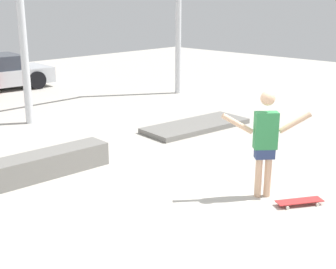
# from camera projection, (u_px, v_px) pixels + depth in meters

# --- Properties ---
(ground_plane) EXTENTS (36.00, 36.00, 0.00)m
(ground_plane) POSITION_uv_depth(u_px,v_px,m) (216.00, 202.00, 7.62)
(ground_plane) COLOR #B2ADA3
(skateboarder) EXTENTS (1.15, 1.05, 1.79)m
(skateboarder) POSITION_uv_depth(u_px,v_px,m) (265.00, 138.00, 7.57)
(skateboarder) COLOR #DBAD89
(skateboarder) RESTS_ON ground_plane
(skateboard) EXTENTS (0.77, 0.59, 0.08)m
(skateboard) POSITION_uv_depth(u_px,v_px,m) (299.00, 201.00, 7.50)
(skateboard) COLOR red
(skateboard) RESTS_ON ground_plane
(grind_box) EXTENTS (2.83, 0.73, 0.45)m
(grind_box) POSITION_uv_depth(u_px,v_px,m) (37.00, 166.00, 8.61)
(grind_box) COLOR slate
(grind_box) RESTS_ON ground_plane
(manual_pad) EXTENTS (2.96, 1.42, 0.13)m
(manual_pad) POSITION_uv_depth(u_px,v_px,m) (196.00, 126.00, 11.95)
(manual_pad) COLOR slate
(manual_pad) RESTS_ON ground_plane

